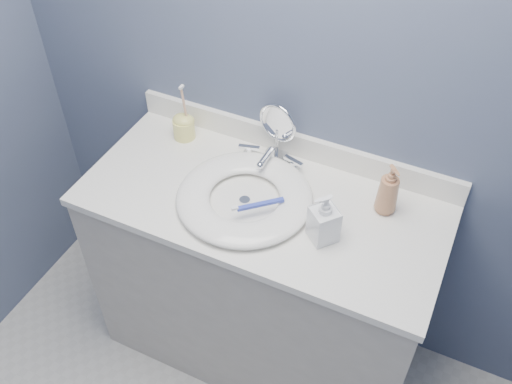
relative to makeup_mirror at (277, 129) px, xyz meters
The scene contains 12 objects.
back_wall 0.21m from the makeup_mirror, 43.92° to the left, with size 2.20×0.02×2.40m, color #4D5873.
vanity_cabinet 0.62m from the makeup_mirror, 77.92° to the right, with size 1.20×0.55×0.85m, color #BAB3AA.
countertop 0.27m from the makeup_mirror, 77.92° to the right, with size 1.22×0.57×0.03m, color white.
backsplash 0.10m from the makeup_mirror, 35.65° to the left, with size 1.22×0.02×0.09m, color white.
basin 0.28m from the makeup_mirror, 90.27° to the right, with size 0.45×0.45×0.04m, color white, non-canonical shape.
drain 0.28m from the makeup_mirror, 90.27° to the right, with size 0.04×0.04×0.01m, color silver.
faucet 0.11m from the makeup_mirror, 91.12° to the right, with size 0.25×0.13×0.07m.
makeup_mirror is the anchor object (origin of this frame).
soap_bottle_amber 0.44m from the makeup_mirror, 13.03° to the right, with size 0.07×0.07×0.19m, color #AC734E.
soap_bottle_clear 0.41m from the makeup_mirror, 46.00° to the right, with size 0.08×0.08×0.18m, color white.
toothbrush_holder 0.36m from the makeup_mirror, behind, with size 0.08×0.08×0.23m.
toothbrush_lying 0.31m from the makeup_mirror, 77.41° to the right, with size 0.14×0.13×0.02m.
Camera 1 is at (0.55, -0.23, 2.22)m, focal length 40.00 mm.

